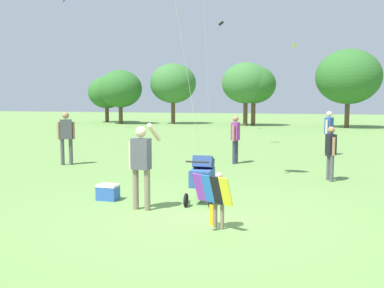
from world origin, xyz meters
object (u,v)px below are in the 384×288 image
at_px(person_adult_flyer, 141,160).
at_px(person_couple_left, 331,149).
at_px(cooler_box, 108,192).
at_px(person_kid_running, 329,130).
at_px(person_back_turned, 66,134).
at_px(child_with_butterfly_kite, 217,194).
at_px(person_red_shirt, 235,135).
at_px(stroller, 202,175).

distance_m(person_adult_flyer, person_couple_left, 5.71).
height_order(person_couple_left, cooler_box, person_couple_left).
relative_size(person_kid_running, person_back_turned, 0.98).
xyz_separation_m(child_with_butterfly_kite, person_red_shirt, (-1.11, 7.70, 0.37)).
height_order(person_adult_flyer, stroller, person_adult_flyer).
relative_size(person_adult_flyer, person_couple_left, 1.18).
height_order(person_back_turned, cooler_box, person_back_turned).
height_order(child_with_butterfly_kite, person_couple_left, person_couple_left).
distance_m(child_with_butterfly_kite, person_back_turned, 8.75).
bearing_deg(stroller, cooler_box, -172.01).
bearing_deg(person_kid_running, stroller, -106.88).
height_order(child_with_butterfly_kite, person_back_turned, person_back_turned).
xyz_separation_m(person_couple_left, person_back_turned, (-8.50, 0.60, 0.18)).
bearing_deg(child_with_butterfly_kite, cooler_box, 152.48).
xyz_separation_m(person_red_shirt, cooler_box, (-1.70, -6.24, -0.80)).
bearing_deg(person_couple_left, stroller, -127.97).
bearing_deg(stroller, person_kid_running, 73.12).
bearing_deg(person_red_shirt, person_adult_flyer, -95.38).
relative_size(person_red_shirt, person_kid_running, 0.94).
xyz_separation_m(person_back_turned, cooler_box, (3.73, -4.34, -0.88)).
distance_m(person_red_shirt, person_kid_running, 4.44).
bearing_deg(person_adult_flyer, person_kid_running, 69.21).
distance_m(stroller, person_kid_running, 9.50).
xyz_separation_m(person_red_shirt, person_kid_running, (3.14, 3.14, 0.06)).
xyz_separation_m(child_with_butterfly_kite, cooler_box, (-2.80, 1.46, -0.43)).
bearing_deg(person_back_turned, person_kid_running, 30.44).
bearing_deg(person_kid_running, person_red_shirt, -135.05).
relative_size(child_with_butterfly_kite, person_adult_flyer, 0.56).
bearing_deg(cooler_box, child_with_butterfly_kite, -27.52).
relative_size(person_adult_flyer, cooler_box, 3.92).
height_order(stroller, person_red_shirt, person_red_shirt).
bearing_deg(person_adult_flyer, person_back_turned, 134.14).
relative_size(person_red_shirt, person_back_turned, 0.92).
bearing_deg(person_couple_left, person_back_turned, 175.99).
xyz_separation_m(stroller, cooler_box, (-2.08, -0.29, -0.43)).
xyz_separation_m(stroller, person_kid_running, (2.76, 9.08, 0.42)).
bearing_deg(person_back_turned, child_with_butterfly_kite, -41.57).
bearing_deg(person_red_shirt, stroller, -86.29).
distance_m(stroller, person_couple_left, 4.38).
xyz_separation_m(person_adult_flyer, person_back_turned, (-4.78, 4.93, 0.04)).
bearing_deg(person_back_turned, cooler_box, -49.28).
relative_size(child_with_butterfly_kite, person_kid_running, 0.56).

